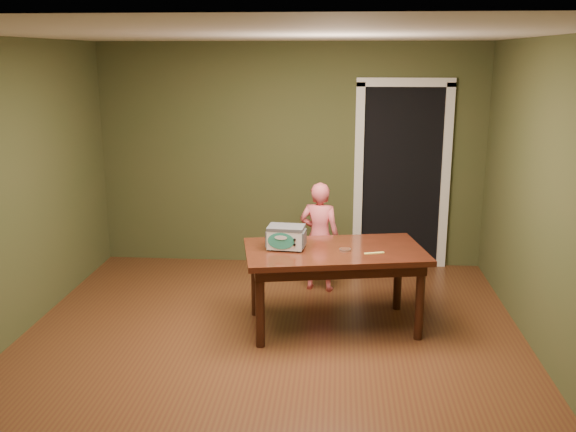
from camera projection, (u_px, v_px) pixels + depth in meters
The scene contains 8 objects.
floor at pixel (268, 354), 5.41m from camera, with size 5.00×5.00×0.00m, color #5A3419.
room_shell at pixel (266, 153), 4.99m from camera, with size 4.52×5.02×2.61m.
doorway at pixel (399, 174), 7.74m from camera, with size 1.10×0.66×2.25m.
dining_table at pixel (334, 259), 5.80m from camera, with size 1.74×1.18×0.75m.
toy_oven at pixel (286, 236), 5.75m from camera, with size 0.36×0.26×0.21m.
baking_pan at pixel (345, 250), 5.71m from camera, with size 0.10×0.10×0.02m.
spatula at pixel (374, 253), 5.64m from camera, with size 0.18×0.03×0.01m, color #F9F66C.
child at pixel (319, 237), 6.76m from camera, with size 0.43×0.28×1.17m, color #EE626A.
Camera 1 is at (0.56, -4.93, 2.45)m, focal length 40.00 mm.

